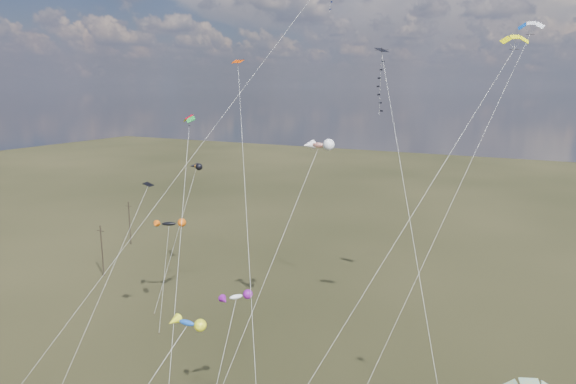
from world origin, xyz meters
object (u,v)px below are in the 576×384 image
at_px(utility_pole_far, 130,223).
at_px(novelty_black_orange, 169,224).
at_px(utility_pole_near, 102,251).
at_px(diamond_black_high, 384,101).
at_px(parafoil_yellow, 514,40).

bearing_deg(utility_pole_far, novelty_black_orange, -36.19).
height_order(utility_pole_near, diamond_black_high, diamond_black_high).
height_order(utility_pole_far, diamond_black_high, diamond_black_high).
bearing_deg(utility_pole_far, diamond_black_high, -22.56).
distance_m(parafoil_yellow, novelty_black_orange, 43.87).
relative_size(parafoil_yellow, novelty_black_orange, 2.76).
distance_m(utility_pole_near, utility_pole_far, 16.12).
xyz_separation_m(utility_pole_near, novelty_black_orange, (17.01, -4.30, 7.37)).
distance_m(diamond_black_high, parafoil_yellow, 12.25).
bearing_deg(parafoil_yellow, diamond_black_high, -151.81).
distance_m(utility_pole_near, parafoil_yellow, 62.40).
xyz_separation_m(utility_pole_far, diamond_black_high, (53.69, -22.31, 23.22)).
bearing_deg(utility_pole_near, diamond_black_high, -10.30).
xyz_separation_m(utility_pole_far, parafoil_yellow, (63.46, -17.07, 28.44)).
xyz_separation_m(utility_pole_near, utility_pole_far, (-8.00, 14.00, 0.00)).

